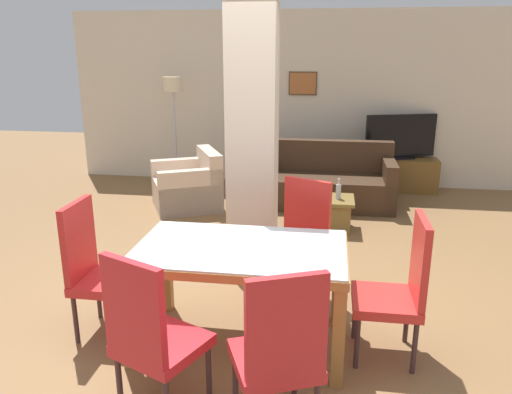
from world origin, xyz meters
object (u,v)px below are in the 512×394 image
(dining_chair_near_left, at_px, (151,333))
(dining_chair_head_left, at_px, (96,266))
(dining_chair_head_right, at_px, (400,286))
(dining_chair_near_right, at_px, (279,350))
(dining_chair_far_right, at_px, (300,237))
(armchair, at_px, (189,188))
(floor_lamp, at_px, (173,95))
(coffee_table, at_px, (323,213))
(bottle, at_px, (338,191))
(sofa, at_px, (322,184))
(tv_stand, at_px, (397,174))
(dining_table, at_px, (241,268))
(tv_screen, at_px, (401,137))

(dining_chair_near_left, bearing_deg, dining_chair_head_left, 156.02)
(dining_chair_head_right, bearing_deg, dining_chair_near_right, 139.94)
(dining_chair_far_right, bearing_deg, armchair, -29.99)
(armchair, bearing_deg, floor_lamp, -1.42)
(dining_chair_near_right, xyz_separation_m, armchair, (-1.68, 4.07, -0.27))
(coffee_table, bearing_deg, dining_chair_near_right, -92.93)
(dining_chair_far_right, distance_m, bottle, 1.80)
(sofa, xyz_separation_m, tv_stand, (1.14, 0.89, -0.05))
(dining_table, xyz_separation_m, sofa, (0.51, 3.61, -0.31))
(bottle, relative_size, floor_lamp, 0.15)
(sofa, distance_m, armchair, 1.86)
(dining_chair_head_left, xyz_separation_m, tv_stand, (2.76, 4.50, -0.30))
(tv_stand, bearing_deg, sofa, -142.03)
(dining_chair_far_right, relative_size, tv_screen, 0.98)
(coffee_table, relative_size, tv_stand, 0.61)
(dining_chair_head_right, relative_size, bottle, 4.19)
(dining_chair_head_left, relative_size, bottle, 4.19)
(dining_chair_near_right, height_order, tv_stand, dining_chair_near_right)
(dining_chair_head_right, xyz_separation_m, dining_chair_near_right, (-0.74, -0.88, 0.00))
(bottle, bearing_deg, dining_table, -105.54)
(dining_chair_head_right, height_order, bottle, dining_chair_head_right)
(dining_table, height_order, armchair, armchair)
(dining_table, relative_size, sofa, 0.77)
(dining_chair_head_left, height_order, tv_stand, dining_chair_head_left)
(dining_chair_head_right, bearing_deg, dining_chair_head_left, 90.00)
(coffee_table, bearing_deg, armchair, 162.41)
(tv_screen, bearing_deg, dining_chair_near_left, 50.55)
(dining_chair_far_right, height_order, sofa, dining_chair_far_right)
(dining_chair_head_left, bearing_deg, bottle, 144.68)
(dining_chair_head_right, distance_m, bottle, 2.62)
(floor_lamp, bearing_deg, dining_chair_head_right, -55.72)
(armchair, height_order, tv_screen, tv_screen)
(dining_chair_near_left, distance_m, bottle, 3.59)
(dining_chair_far_right, distance_m, dining_chair_head_right, 1.11)
(tv_stand, bearing_deg, dining_chair_head_right, -96.73)
(dining_chair_near_right, height_order, bottle, dining_chair_near_right)
(dining_chair_head_right, xyz_separation_m, armchair, (-2.42, 3.19, -0.27))
(dining_chair_head_left, xyz_separation_m, bottle, (1.83, 2.59, -0.07))
(dining_chair_head_left, height_order, bottle, dining_chair_head_left)
(dining_chair_near_left, height_order, sofa, dining_chair_near_left)
(dining_chair_head_right, bearing_deg, tv_stand, -6.73)
(dining_chair_head_right, height_order, sofa, dining_chair_head_right)
(dining_chair_near_left, bearing_deg, floor_lamp, 130.21)
(dining_chair_head_right, relative_size, coffee_table, 1.45)
(dining_chair_far_right, relative_size, coffee_table, 1.45)
(floor_lamp, bearing_deg, dining_table, -67.00)
(dining_chair_near_left, bearing_deg, bottle, 96.59)
(tv_stand, bearing_deg, dining_table, -110.11)
(dining_chair_near_left, relative_size, floor_lamp, 0.61)
(bottle, xyz_separation_m, floor_lamp, (-2.56, 1.76, 0.94))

